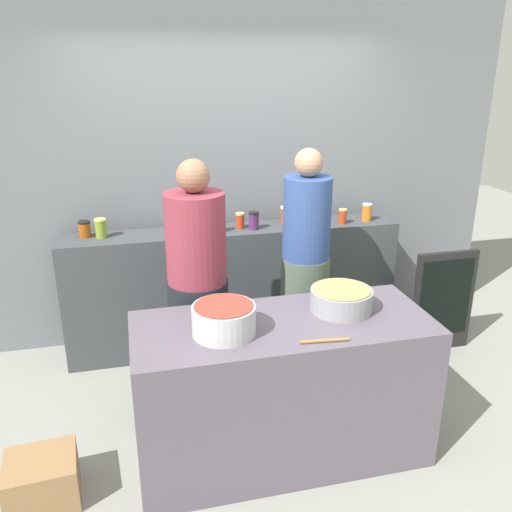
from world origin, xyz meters
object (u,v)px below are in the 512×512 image
(preserve_jar_0, at_px, (85,229))
(cook_with_tongs, at_px, (198,304))
(preserve_jar_3, at_px, (219,224))
(preserve_jar_4, at_px, (240,221))
(preserve_jar_8, at_px, (343,216))
(wooden_spoon, at_px, (325,341))
(cooking_pot_center, at_px, (341,299))
(bread_crate, at_px, (42,480))
(preserve_jar_2, at_px, (190,226))
(cook_in_cap, at_px, (305,279))
(preserve_jar_6, at_px, (286,215))
(chalkboard_sign, at_px, (443,301))
(preserve_jar_7, at_px, (310,213))
(preserve_jar_1, at_px, (101,228))
(cooking_pot_left, at_px, (224,320))
(preserve_jar_5, at_px, (254,221))
(preserve_jar_9, at_px, (367,212))

(preserve_jar_0, xyz_separation_m, cook_with_tongs, (0.73, -0.88, -0.30))
(preserve_jar_3, distance_m, preserve_jar_4, 0.19)
(preserve_jar_3, distance_m, preserve_jar_8, 1.02)
(wooden_spoon, bearing_deg, preserve_jar_3, 99.69)
(cooking_pot_center, relative_size, bread_crate, 0.98)
(cook_with_tongs, bearing_deg, preserve_jar_2, 85.92)
(preserve_jar_4, height_order, cook_in_cap, cook_in_cap)
(preserve_jar_4, height_order, preserve_jar_6, preserve_jar_6)
(cook_in_cap, bearing_deg, bread_crate, -153.58)
(wooden_spoon, distance_m, chalkboard_sign, 1.94)
(cooking_pot_center, bearing_deg, bread_crate, -175.32)
(preserve_jar_7, distance_m, cooking_pot_center, 1.41)
(preserve_jar_1, distance_m, bread_crate, 1.80)
(cooking_pot_left, height_order, bread_crate, cooking_pot_left)
(preserve_jar_6, relative_size, cooking_pot_left, 0.43)
(preserve_jar_1, bearing_deg, cooking_pot_left, -65.71)
(preserve_jar_1, xyz_separation_m, cook_in_cap, (1.42, -0.61, -0.30))
(cooking_pot_center, bearing_deg, preserve_jar_1, 135.89)
(preserve_jar_2, height_order, cooking_pot_left, preserve_jar_2)
(preserve_jar_3, height_order, bread_crate, preserve_jar_3)
(cook_with_tongs, bearing_deg, preserve_jar_8, 29.95)
(preserve_jar_1, height_order, wooden_spoon, preserve_jar_1)
(preserve_jar_2, xyz_separation_m, preserve_jar_5, (0.50, -0.04, 0.02))
(preserve_jar_2, bearing_deg, chalkboard_sign, -14.29)
(cook_with_tongs, xyz_separation_m, bread_crate, (-0.97, -0.65, -0.65))
(preserve_jar_3, relative_size, cook_with_tongs, 0.08)
(preserve_jar_9, height_order, chalkboard_sign, preserve_jar_9)
(preserve_jar_5, distance_m, cooking_pot_center, 1.31)
(preserve_jar_1, relative_size, cook_in_cap, 0.09)
(preserve_jar_9, distance_m, cooking_pot_left, 2.05)
(preserve_jar_4, height_order, cooking_pot_left, preserve_jar_4)
(preserve_jar_3, xyz_separation_m, chalkboard_sign, (1.75, -0.45, -0.65))
(preserve_jar_0, xyz_separation_m, preserve_jar_9, (2.25, -0.09, 0.01))
(cook_with_tongs, relative_size, bread_crate, 4.60)
(preserve_jar_5, distance_m, chalkboard_sign, 1.67)
(preserve_jar_2, distance_m, cook_in_cap, 0.99)
(bread_crate, bearing_deg, wooden_spoon, -7.63)
(cooking_pot_left, xyz_separation_m, cooking_pot_center, (0.72, 0.13, -0.02))
(preserve_jar_3, bearing_deg, preserve_jar_8, -0.65)
(bread_crate, bearing_deg, cooking_pot_left, 0.94)
(preserve_jar_9, distance_m, cook_with_tongs, 1.74)
(preserve_jar_4, xyz_separation_m, preserve_jar_8, (0.84, -0.07, -0.00))
(wooden_spoon, distance_m, cook_in_cap, 1.12)
(preserve_jar_9, bearing_deg, preserve_jar_6, 174.67)
(cooking_pot_center, xyz_separation_m, cook_in_cap, (0.03, 0.74, -0.17))
(preserve_jar_4, relative_size, chalkboard_sign, 0.15)
(preserve_jar_2, height_order, chalkboard_sign, preserve_jar_2)
(preserve_jar_4, relative_size, preserve_jar_8, 1.01)
(preserve_jar_0, distance_m, preserve_jar_9, 2.25)
(preserve_jar_0, relative_size, preserve_jar_5, 0.89)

